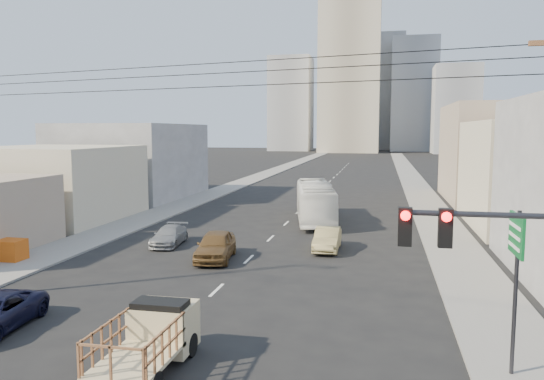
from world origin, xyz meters
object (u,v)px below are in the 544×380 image
(green_sign, at_px, (516,253))
(flatbed_pickup, at_px, (149,335))
(sedan_tan, at_px, (327,239))
(traffic_signal, at_px, (504,290))
(crate_stack, at_px, (8,250))
(sedan_grey, at_px, (169,236))
(sedan_brown, at_px, (216,246))
(city_bus, at_px, (315,202))

(green_sign, bearing_deg, flatbed_pickup, -170.74)
(flatbed_pickup, relative_size, sedan_tan, 1.06)
(traffic_signal, bearing_deg, crate_stack, 148.04)
(sedan_grey, xyz_separation_m, traffic_signal, (15.70, -20.17, 3.48))
(sedan_tan, bearing_deg, traffic_signal, -75.13)
(sedan_grey, relative_size, crate_stack, 2.29)
(sedan_brown, bearing_deg, sedan_tan, 24.31)
(green_sign, height_order, crate_stack, green_sign)
(green_sign, bearing_deg, crate_stack, 159.16)
(sedan_tan, relative_size, crate_stack, 2.32)
(sedan_tan, bearing_deg, green_sign, -66.26)
(sedan_grey, height_order, crate_stack, crate_stack)
(sedan_brown, xyz_separation_m, crate_stack, (-11.18, -2.87, -0.12))
(traffic_signal, height_order, crate_stack, traffic_signal)
(city_bus, xyz_separation_m, sedan_tan, (2.05, -10.37, -0.90))
(traffic_signal, xyz_separation_m, green_sign, (1.39, 5.01, -0.34))
(flatbed_pickup, xyz_separation_m, traffic_signal, (9.26, -3.27, 2.98))
(crate_stack, bearing_deg, sedan_grey, 40.13)
(flatbed_pickup, bearing_deg, sedan_tan, 78.28)
(sedan_grey, bearing_deg, traffic_signal, -57.84)
(traffic_signal, bearing_deg, green_sign, 74.45)
(sedan_grey, relative_size, green_sign, 0.82)
(sedan_tan, distance_m, traffic_signal, 21.76)
(flatbed_pickup, distance_m, sedan_grey, 18.09)
(city_bus, relative_size, sedan_grey, 2.77)
(sedan_tan, relative_size, sedan_grey, 1.01)
(city_bus, relative_size, traffic_signal, 1.90)
(flatbed_pickup, height_order, green_sign, green_sign)
(sedan_grey, bearing_deg, flatbed_pickup, -74.88)
(crate_stack, bearing_deg, city_bus, 48.28)
(sedan_tan, bearing_deg, sedan_brown, -148.64)
(sedan_tan, bearing_deg, sedan_grey, -177.03)
(flatbed_pickup, distance_m, sedan_tan, 17.85)
(city_bus, bearing_deg, crate_stack, -141.94)
(sedan_brown, relative_size, traffic_signal, 0.79)
(flatbed_pickup, relative_size, city_bus, 0.39)
(sedan_brown, bearing_deg, traffic_signal, -63.20)
(sedan_tan, height_order, green_sign, green_sign)
(flatbed_pickup, relative_size, traffic_signal, 0.73)
(city_bus, xyz_separation_m, crate_stack, (-15.08, -16.92, -0.90))
(traffic_signal, height_order, green_sign, traffic_signal)
(sedan_tan, xyz_separation_m, crate_stack, (-17.13, -6.54, 0.00))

